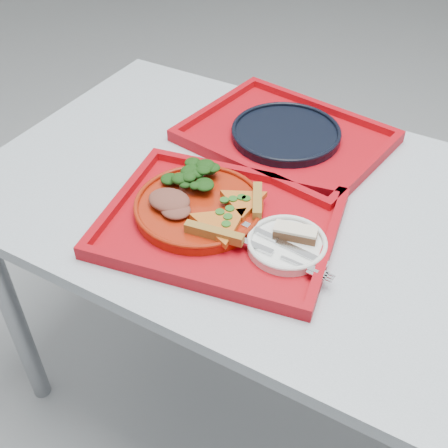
{
  "coord_description": "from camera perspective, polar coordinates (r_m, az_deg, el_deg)",
  "views": [
    {
      "loc": [
        0.22,
        -0.86,
        1.5
      ],
      "look_at": [
        -0.18,
        -0.15,
        0.78
      ],
      "focal_mm": 45.0,
      "sensor_mm": 36.0,
      "label": 1
    }
  ],
  "objects": [
    {
      "name": "tray_main",
      "position": [
        1.12,
        -0.41,
        -0.15
      ],
      "size": [
        0.5,
        0.42,
        0.01
      ],
      "primitive_type": "cube",
      "rotation": [
        0.0,
        0.0,
        0.17
      ],
      "color": "#A90812",
      "rests_on": "table"
    },
    {
      "name": "tray_far",
      "position": [
        1.37,
        6.26,
        8.56
      ],
      "size": [
        0.5,
        0.41,
        0.01
      ],
      "primitive_type": "cube",
      "rotation": [
        0.0,
        0.0,
        -0.15
      ],
      "color": "#A90812",
      "rests_on": "table"
    },
    {
      "name": "pizza_slice_a",
      "position": [
        1.07,
        -0.36,
        0.17
      ],
      "size": [
        0.13,
        0.15,
        0.02
      ],
      "primitive_type": null,
      "rotation": [
        0.0,
        0.0,
        1.72
      ],
      "color": "orange",
      "rests_on": "dinner_plate"
    },
    {
      "name": "dinner_plate",
      "position": [
        1.14,
        -2.57,
        1.62
      ],
      "size": [
        0.26,
        0.26,
        0.02
      ],
      "primitive_type": "cylinder",
      "color": "maroon",
      "rests_on": "tray_main"
    },
    {
      "name": "table",
      "position": [
        1.21,
        11.3,
        -2.32
      ],
      "size": [
        1.6,
        0.8,
        0.75
      ],
      "color": "#99A2AC",
      "rests_on": "ground"
    },
    {
      "name": "ground",
      "position": [
        1.74,
        8.25,
        -18.58
      ],
      "size": [
        10.0,
        10.0,
        0.0
      ],
      "primitive_type": "plane",
      "color": "#95989D",
      "rests_on": "ground"
    },
    {
      "name": "meat_portion",
      "position": [
        1.12,
        -5.58,
        2.42
      ],
      "size": [
        0.09,
        0.07,
        0.03
      ],
      "primitive_type": "ellipsoid",
      "color": "brown",
      "rests_on": "dinner_plate"
    },
    {
      "name": "salad_heap",
      "position": [
        1.18,
        -2.95,
        5.3
      ],
      "size": [
        0.1,
        0.09,
        0.05
      ],
      "primitive_type": "ellipsoid",
      "color": "black",
      "rests_on": "dinner_plate"
    },
    {
      "name": "knife",
      "position": [
        1.05,
        6.1,
        -1.96
      ],
      "size": [
        0.19,
        0.04,
        0.01
      ],
      "primitive_type": "cube",
      "rotation": [
        0.0,
        0.0,
        -0.11
      ],
      "color": "silver",
      "rests_on": "side_plate"
    },
    {
      "name": "dessert_bar",
      "position": [
        1.06,
        7.27,
        -0.86
      ],
      "size": [
        0.09,
        0.05,
        0.02
      ],
      "rotation": [
        0.0,
        0.0,
        0.23
      ],
      "color": "#522B1B",
      "rests_on": "side_plate"
    },
    {
      "name": "pizza_slice_b",
      "position": [
        1.12,
        1.97,
        2.44
      ],
      "size": [
        0.14,
        0.14,
        0.02
      ],
      "primitive_type": null,
      "rotation": [
        0.0,
        0.0,
        3.6
      ],
      "color": "orange",
      "rests_on": "dinner_plate"
    },
    {
      "name": "side_plate",
      "position": [
        1.06,
        6.39,
        -2.19
      ],
      "size": [
        0.15,
        0.15,
        0.01
      ],
      "primitive_type": "cylinder",
      "color": "white",
      "rests_on": "tray_main"
    },
    {
      "name": "fork",
      "position": [
        1.03,
        5.71,
        -3.28
      ],
      "size": [
        0.19,
        0.03,
        0.01
      ],
      "primitive_type": "cube",
      "rotation": [
        0.0,
        0.0,
        -0.04
      ],
      "color": "silver",
      "rests_on": "side_plate"
    },
    {
      "name": "navy_plate",
      "position": [
        1.37,
        6.3,
        9.05
      ],
      "size": [
        0.26,
        0.26,
        0.02
      ],
      "primitive_type": "cylinder",
      "color": "black",
      "rests_on": "tray_far"
    }
  ]
}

